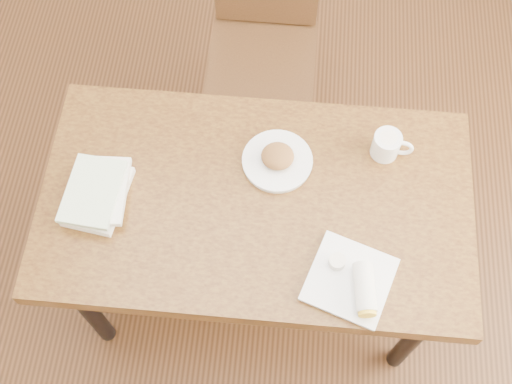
# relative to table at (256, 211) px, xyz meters

# --- Properties ---
(ground) EXTENTS (4.00, 5.00, 0.01)m
(ground) POSITION_rel_table_xyz_m (0.00, 0.00, -0.67)
(ground) COLOR #472814
(ground) RESTS_ON ground
(table) EXTENTS (1.32, 0.74, 0.75)m
(table) POSITION_rel_table_xyz_m (0.00, 0.00, 0.00)
(table) COLOR brown
(table) RESTS_ON ground
(chair_far) EXTENTS (0.42, 0.42, 0.95)m
(chair_far) POSITION_rel_table_xyz_m (-0.04, 0.82, -0.12)
(chair_far) COLOR #3F2712
(chair_far) RESTS_ON ground
(plate_scone) EXTENTS (0.22, 0.22, 0.07)m
(plate_scone) POSITION_rel_table_xyz_m (0.05, 0.13, 0.11)
(plate_scone) COLOR white
(plate_scone) RESTS_ON table
(coffee_mug) EXTENTS (0.13, 0.09, 0.09)m
(coffee_mug) POSITION_rel_table_xyz_m (0.39, 0.20, 0.13)
(coffee_mug) COLOR white
(coffee_mug) RESTS_ON table
(plate_burrito) EXTENTS (0.29, 0.29, 0.08)m
(plate_burrito) POSITION_rel_table_xyz_m (0.30, -0.25, 0.11)
(plate_burrito) COLOR white
(plate_burrito) RESTS_ON table
(book_stack) EXTENTS (0.19, 0.25, 0.06)m
(book_stack) POSITION_rel_table_xyz_m (-0.47, -0.04, 0.11)
(book_stack) COLOR white
(book_stack) RESTS_ON table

